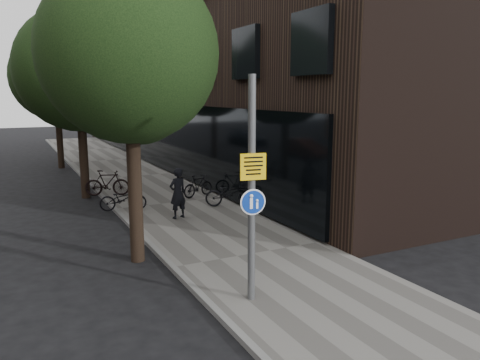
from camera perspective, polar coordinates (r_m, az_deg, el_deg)
ground at (r=10.04m, az=9.82°, el=-15.29°), size 120.00×120.00×0.00m
sidewalk at (r=18.63m, az=-8.13°, el=-2.90°), size 4.50×60.00×0.12m
curb_edge at (r=18.06m, az=-14.92°, el=-3.56°), size 0.15×60.00×0.13m
building_right_dark_brick at (r=32.71m, az=-1.25°, el=18.68°), size 12.00×40.00×18.00m
street_tree_near at (r=12.23m, az=-13.13°, el=13.83°), size 4.40×4.40×7.50m
street_tree_mid at (r=20.57m, az=-18.94°, el=12.09°), size 5.00×5.00×7.80m
street_tree_far at (r=29.50m, az=-21.46°, el=11.28°), size 5.00×5.00×7.80m
signpost at (r=9.36m, az=1.42°, el=-1.24°), size 0.53×0.15×4.59m
pedestrian at (r=16.09m, az=-7.60°, el=-1.60°), size 0.73×0.58×1.75m
parked_bike_facade_near at (r=17.75m, az=-1.21°, el=-1.62°), size 2.00×1.25×0.99m
parked_bike_facade_far at (r=19.45m, az=-5.12°, el=-0.69°), size 1.60×0.94×0.93m
parked_bike_curb_near at (r=17.59m, az=-14.07°, el=-2.24°), size 1.77×0.99×0.88m
parked_bike_curb_far at (r=20.29m, az=-15.87°, el=-0.35°), size 1.88×1.09×1.09m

